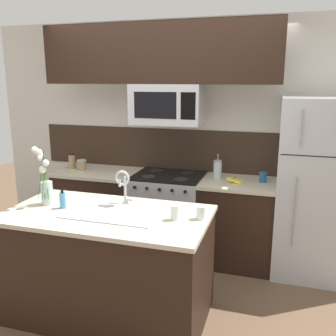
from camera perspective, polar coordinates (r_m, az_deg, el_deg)
The scene contains 21 objects.
ground_plane at distance 3.70m, azimuth -4.19°, elevation -18.51°, with size 10.00×10.00×0.00m, color brown.
rear_partition at distance 4.34m, azimuth 5.32°, elevation 4.68°, with size 5.20×0.10×2.60m, color silver.
splash_band at distance 4.38m, azimuth 1.28°, elevation 2.83°, with size 3.40×0.01×0.48m, color #332319.
back_counter_left at distance 4.57m, azimuth -10.23°, elevation -5.95°, with size 0.96×0.65×0.91m.
back_counter_right at distance 4.13m, azimuth 10.38°, elevation -8.11°, with size 0.80×0.65×0.91m.
stove_range at distance 4.27m, azimuth 0.05°, elevation -7.08°, with size 0.76×0.64×0.93m.
microwave at distance 3.98m, azimuth -0.03°, elevation 9.70°, with size 0.74×0.40×0.42m.
upper_cabinet_band at distance 3.98m, azimuth -1.35°, elevation 17.00°, with size 2.46×0.34×0.60m, color black.
refrigerator at distance 4.01m, azimuth 22.50°, elevation -2.96°, with size 0.88×0.74×1.79m.
storage_jar_tall at distance 4.62m, azimuth -14.41°, elevation 1.06°, with size 0.08×0.08×0.18m.
storage_jar_medium at distance 4.53m, azimuth -13.02°, elevation 0.50°, with size 0.11×0.11×0.12m.
banana_bunch at distance 3.92m, azimuth 10.12°, elevation -1.92°, with size 0.19×0.13×0.08m.
french_press at distance 4.05m, azimuth 7.56°, elevation -0.22°, with size 0.09×0.09×0.27m.
coffee_tin at distance 4.00m, azimuth 14.27°, elevation -1.34°, with size 0.08×0.08×0.11m, color #1E5184.
island_counter at distance 3.25m, azimuth -9.02°, elevation -14.27°, with size 1.65×0.88×0.91m.
kitchen_sink at distance 3.07m, azimuth -8.37°, elevation -8.05°, with size 0.76×0.44×0.16m.
sink_faucet at distance 3.17m, azimuth -6.86°, elevation -2.20°, with size 0.14×0.14×0.31m.
dish_soap_bottle at distance 3.23m, azimuth -15.76°, elevation -4.74°, with size 0.06×0.05×0.16m.
drinking_glass at distance 2.86m, azimuth 1.07°, elevation -6.81°, with size 0.07×0.07×0.11m.
spare_glass at distance 2.89m, azimuth 4.98°, elevation -6.81°, with size 0.07×0.07×0.10m.
flower_vase at distance 3.33m, azimuth -18.19°, elevation -2.41°, with size 0.16×0.17×0.51m.
Camera 1 is at (1.15, -2.92, 1.96)m, focal length 40.00 mm.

